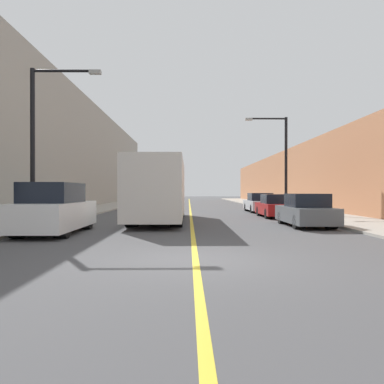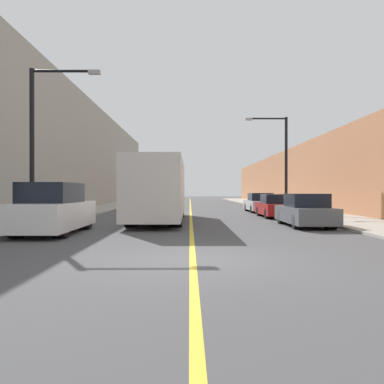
% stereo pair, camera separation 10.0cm
% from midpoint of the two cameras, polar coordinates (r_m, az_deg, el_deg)
% --- Properties ---
extents(ground_plane, '(200.00, 200.00, 0.00)m').
position_cam_midpoint_polar(ground_plane, '(9.02, 0.22, -10.36)').
color(ground_plane, '#474749').
extents(sidewalk_left, '(3.85, 72.00, 0.11)m').
position_cam_midpoint_polar(sidewalk_left, '(39.77, -12.60, -2.11)').
color(sidewalk_left, '#9E998E').
rests_on(sidewalk_left, ground).
extents(sidewalk_right, '(3.85, 72.00, 0.11)m').
position_cam_midpoint_polar(sidewalk_right, '(39.82, 11.78, -2.11)').
color(sidewalk_right, '#9E998E').
rests_on(sidewalk_right, ground).
extents(building_row_left, '(4.00, 72.00, 11.14)m').
position_cam_midpoint_polar(building_row_left, '(40.92, -18.02, 5.68)').
color(building_row_left, gray).
rests_on(building_row_left, ground).
extents(building_row_right, '(4.00, 72.00, 6.07)m').
position_cam_midpoint_polar(building_row_right, '(40.83, 17.18, 2.13)').
color(building_row_right, '#B2724C').
rests_on(building_row_right, ground).
extents(road_center_line, '(0.16, 72.00, 0.01)m').
position_cam_midpoint_polar(road_center_line, '(38.90, -0.40, -2.23)').
color(road_center_line, gold).
rests_on(road_center_line, ground).
extents(bus, '(2.57, 10.61, 3.21)m').
position_cam_midpoint_polar(bus, '(20.30, -5.09, 0.39)').
color(bus, silver).
rests_on(bus, ground).
extents(parked_suv_left, '(1.97, 4.89, 1.96)m').
position_cam_midpoint_polar(parked_suv_left, '(15.35, -20.37, -2.61)').
color(parked_suv_left, silver).
rests_on(parked_suv_left, ground).
extents(car_right_near, '(1.82, 4.30, 1.52)m').
position_cam_midpoint_polar(car_right_near, '(18.08, 16.79, -2.88)').
color(car_right_near, '#51565B').
rests_on(car_right_near, ground).
extents(car_right_mid, '(1.87, 4.22, 1.44)m').
position_cam_midpoint_polar(car_right_mid, '(23.79, 12.57, -2.22)').
color(car_right_mid, maroon).
rests_on(car_right_mid, ground).
extents(car_right_far, '(1.83, 4.68, 1.48)m').
position_cam_midpoint_polar(car_right_far, '(29.42, 10.16, -1.72)').
color(car_right_far, silver).
rests_on(car_right_far, ground).
extents(street_lamp_left, '(3.00, 0.24, 6.73)m').
position_cam_midpoint_polar(street_lamp_left, '(17.29, -22.32, 8.13)').
color(street_lamp_left, black).
rests_on(street_lamp_left, sidewalk_left).
extents(street_lamp_right, '(3.00, 0.24, 6.76)m').
position_cam_midpoint_polar(street_lamp_right, '(27.35, 13.41, 5.24)').
color(street_lamp_right, black).
rests_on(street_lamp_right, sidewalk_right).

